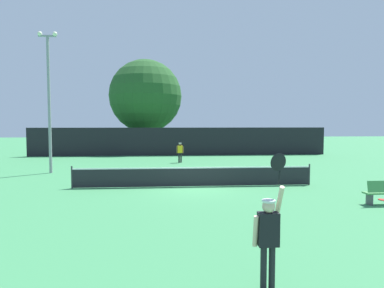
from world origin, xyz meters
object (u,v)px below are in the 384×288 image
at_px(player_receiving, 180,151).
at_px(parked_car_far, 232,143).
at_px(tennis_ball, 170,175).
at_px(large_tree, 146,96).
at_px(light_pole, 49,94).
at_px(spare_racket, 383,200).
at_px(player_serving, 269,230).
at_px(parked_car_near, 149,142).
at_px(parked_car_mid, 196,144).

distance_m(player_receiving, parked_car_far, 13.67).
bearing_deg(tennis_ball, large_tree, 98.09).
relative_size(player_receiving, tennis_ball, 22.98).
bearing_deg(parked_car_far, tennis_ball, -107.94).
distance_m(player_receiving, large_tree, 12.48).
bearing_deg(player_receiving, parked_car_far, -118.50).
bearing_deg(light_pole, spare_racket, -28.68).
distance_m(player_serving, parked_car_near, 35.63).
distance_m(player_serving, spare_racket, 9.72).
relative_size(large_tree, parked_car_far, 2.34).
relative_size(light_pole, parked_car_far, 2.03).
bearing_deg(light_pole, large_tree, 72.44).
xyz_separation_m(player_serving, player_receiving, (-0.80, 20.47, -0.19)).
relative_size(spare_racket, large_tree, 0.05).
xyz_separation_m(tennis_ball, parked_car_far, (7.38, 18.64, 0.74)).
bearing_deg(parked_car_mid, large_tree, -167.82).
xyz_separation_m(player_receiving, large_tree, (-3.34, 10.87, 5.16)).
bearing_deg(light_pole, tennis_ball, -12.78).
xyz_separation_m(player_serving, large_tree, (-4.14, 31.34, 4.97)).
relative_size(parked_car_near, parked_car_mid, 1.04).
bearing_deg(tennis_ball, player_receiving, 82.66).
distance_m(player_serving, parked_car_far, 32.99).
relative_size(player_serving, parked_car_far, 0.59).
bearing_deg(tennis_ball, light_pole, 167.22).
distance_m(player_serving, light_pole, 18.42).
bearing_deg(player_receiving, large_tree, -72.92).
height_order(light_pole, parked_car_near, light_pole).
distance_m(spare_racket, parked_car_mid, 26.29).
distance_m(player_receiving, parked_car_mid, 12.28).
bearing_deg(parked_car_mid, light_pole, -121.79).
relative_size(tennis_ball, large_tree, 0.01).
bearing_deg(player_serving, parked_car_far, 80.00).
bearing_deg(spare_racket, light_pole, 151.32).
distance_m(light_pole, parked_car_far, 22.92).
bearing_deg(player_receiving, tennis_ball, 82.66).
bearing_deg(parked_car_near, player_serving, -76.53).
distance_m(spare_racket, large_tree, 27.58).
relative_size(light_pole, large_tree, 0.87).
bearing_deg(light_pole, player_serving, -59.56).
bearing_deg(large_tree, tennis_ball, -81.91).
bearing_deg(spare_racket, player_serving, -135.31).
bearing_deg(parked_car_mid, parked_car_near, 152.98).
xyz_separation_m(tennis_ball, spare_racket, (8.52, -7.05, -0.01)).
bearing_deg(light_pole, player_receiving, 30.59).
relative_size(tennis_ball, light_pole, 0.01).
bearing_deg(parked_car_mid, player_receiving, -100.64).
height_order(spare_racket, large_tree, large_tree).
xyz_separation_m(player_receiving, tennis_ball, (-0.85, -6.62, -0.91)).
height_order(player_serving, tennis_ball, player_serving).
distance_m(player_receiving, parked_car_near, 15.27).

